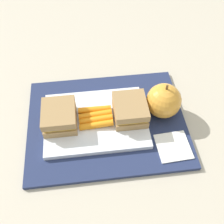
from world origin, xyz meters
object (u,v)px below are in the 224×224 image
(sandwich_half_left, at_px, (59,116))
(paper_napkin, at_px, (173,146))
(carrot_sticks_bundle, at_px, (96,117))
(sandwich_half_right, at_px, (130,110))
(apple, at_px, (164,101))
(food_tray, at_px, (96,120))

(sandwich_half_left, bearing_deg, paper_napkin, -19.61)
(carrot_sticks_bundle, bearing_deg, sandwich_half_right, 0.02)
(sandwich_half_right, xyz_separation_m, apple, (0.08, 0.01, 0.01))
(food_tray, bearing_deg, sandwich_half_right, 0.00)
(food_tray, bearing_deg, sandwich_half_left, 180.00)
(carrot_sticks_bundle, distance_m, paper_napkin, 0.18)
(food_tray, distance_m, paper_napkin, 0.18)
(sandwich_half_right, bearing_deg, apple, 8.60)
(sandwich_half_left, height_order, carrot_sticks_bundle, sandwich_half_left)
(sandwich_half_left, relative_size, carrot_sticks_bundle, 1.04)
(sandwich_half_left, xyz_separation_m, sandwich_half_right, (0.16, 0.00, 0.00))
(food_tray, height_order, sandwich_half_right, sandwich_half_right)
(apple, relative_size, paper_napkin, 1.29)
(food_tray, bearing_deg, paper_napkin, -27.93)
(apple, distance_m, paper_napkin, 0.10)
(sandwich_half_left, xyz_separation_m, apple, (0.23, 0.01, 0.01))
(apple, bearing_deg, sandwich_half_left, -177.11)
(food_tray, xyz_separation_m, apple, (0.16, 0.01, 0.03))
(food_tray, relative_size, sandwich_half_left, 2.88)
(sandwich_half_left, relative_size, paper_napkin, 1.14)
(carrot_sticks_bundle, xyz_separation_m, paper_napkin, (0.16, -0.08, -0.02))
(sandwich_half_left, distance_m, apple, 0.23)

